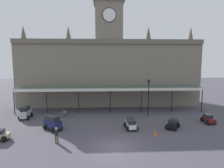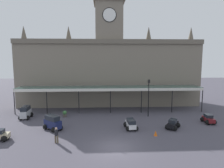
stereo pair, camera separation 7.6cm
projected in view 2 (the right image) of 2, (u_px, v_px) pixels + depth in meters
The scene contains 12 objects.
ground_plane at pixel (115, 147), 18.89m from camera, with size 140.00×140.00×0.00m, color #4B4853.
station_building at pixel (109, 69), 36.57m from camera, with size 32.96×5.92×19.57m.
entrance_canopy at pixel (110, 88), 31.79m from camera, with size 30.10×3.26×4.07m.
car_navy_van at pixel (53, 123), 23.56m from camera, with size 2.55×2.46×1.77m.
car_white_estate at pixel (131, 125), 23.84m from camera, with size 1.67×2.32×1.27m.
car_silver_van at pixel (26, 113), 28.11m from camera, with size 1.68×2.45×1.77m.
car_black_sedan at pixel (173, 125), 24.00m from camera, with size 2.15×2.25×1.19m.
car_maroon_sedan at pixel (208, 119), 26.09m from camera, with size 1.56×2.07×1.19m.
pedestrian_beside_cars at pixel (56, 135), 19.78m from camera, with size 0.39×0.34×1.67m.
victorian_lamppost at pixel (149, 94), 28.71m from camera, with size 0.30×0.30×5.67m.
traffic_cone at pixel (156, 133), 21.75m from camera, with size 0.40×0.40×0.59m, color orange.
planter_near_kerb at pixel (65, 114), 28.86m from camera, with size 0.60×0.60×0.96m.
Camera 2 is at (-1.15, -17.91, 8.56)m, focal length 31.03 mm.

